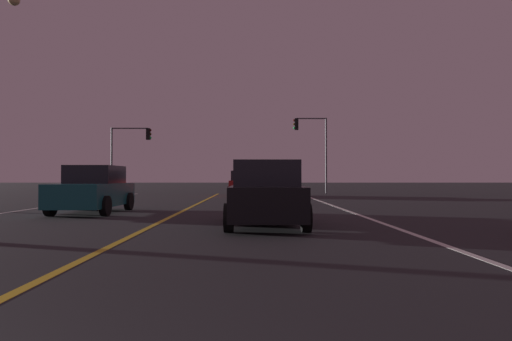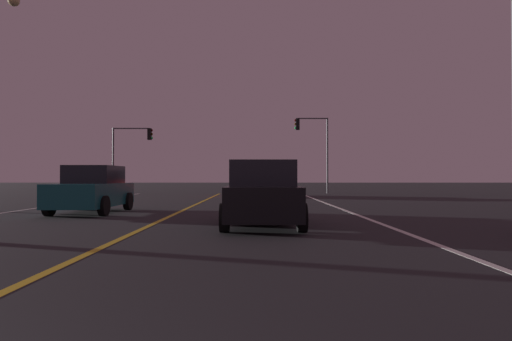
% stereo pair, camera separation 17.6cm
% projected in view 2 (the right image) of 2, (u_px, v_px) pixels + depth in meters
% --- Properties ---
extents(lane_edge_right, '(0.16, 39.06, 0.01)m').
position_uv_depth(lane_edge_right, '(361.00, 216.00, 14.19)').
color(lane_edge_right, silver).
rests_on(lane_edge_right, ground).
extents(lane_center_divider, '(0.16, 39.06, 0.01)m').
position_uv_depth(lane_center_divider, '(169.00, 216.00, 14.18)').
color(lane_center_divider, gold).
rests_on(lane_center_divider, ground).
extents(car_ahead_far, '(2.02, 4.30, 1.70)m').
position_uv_depth(car_ahead_far, '(244.00, 184.00, 29.41)').
color(car_ahead_far, black).
rests_on(car_ahead_far, ground).
extents(car_lead_same_lane, '(2.02, 4.30, 1.70)m').
position_uv_depth(car_lead_same_lane, '(262.00, 195.00, 11.40)').
color(car_lead_same_lane, black).
rests_on(car_lead_same_lane, ground).
extents(car_oncoming, '(2.02, 4.30, 1.70)m').
position_uv_depth(car_oncoming, '(92.00, 190.00, 15.67)').
color(car_oncoming, black).
rests_on(car_oncoming, ground).
extents(traffic_light_near_right, '(2.67, 0.36, 5.96)m').
position_uv_depth(traffic_light_near_right, '(312.00, 138.00, 34.28)').
color(traffic_light_near_right, '#4C4C51').
rests_on(traffic_light_near_right, ground).
extents(traffic_light_near_left, '(3.20, 0.36, 5.17)m').
position_uv_depth(traffic_light_near_left, '(132.00, 144.00, 34.25)').
color(traffic_light_near_left, '#4C4C51').
rests_on(traffic_light_near_left, ground).
extents(street_lamp_right_near, '(2.06, 0.44, 7.77)m').
position_uv_depth(street_lamp_right_near, '(494.00, 12.00, 9.62)').
color(street_lamp_right_near, '#4C4C51').
rests_on(street_lamp_right_near, ground).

